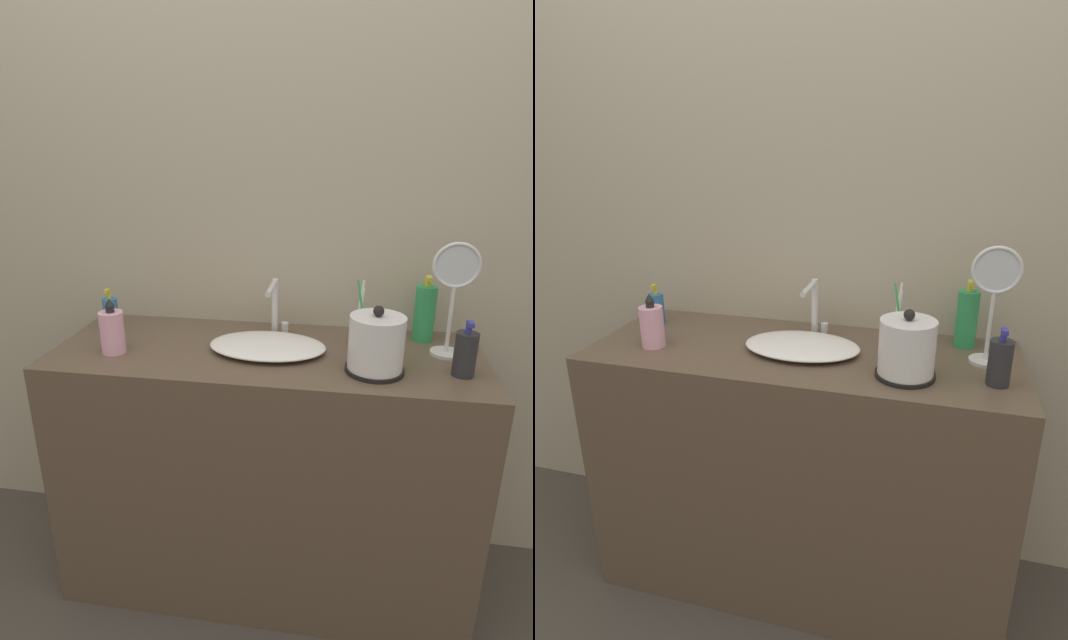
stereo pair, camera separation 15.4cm
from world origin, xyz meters
The scene contains 12 objects.
ground_plane centered at (0.00, 0.00, 0.00)m, with size 12.00×12.00×0.00m, color #47423D.
wall_back centered at (0.00, 0.53, 1.30)m, with size 6.00×0.04×2.60m.
vanity_counter centered at (0.00, 0.25, 0.44)m, with size 1.34×0.51×0.88m.
sink_basin centered at (0.01, 0.24, 0.90)m, with size 0.37×0.24×0.04m.
faucet centered at (0.01, 0.38, 0.99)m, with size 0.06×0.17×0.19m.
electric_kettle centered at (0.33, 0.15, 0.96)m, with size 0.17×0.17×0.20m.
toothbrush_cup centered at (0.29, 0.33, 0.93)m, with size 0.06×0.06×0.22m.
lotion_bottle centered at (0.58, 0.16, 0.95)m, with size 0.06×0.06×0.16m.
shampoo_bottle centered at (-0.57, 0.36, 0.94)m, with size 0.05×0.05×0.15m.
mouthwash_bottle centered at (-0.46, 0.16, 0.95)m, with size 0.07×0.07×0.18m.
hand_cream_bottle centered at (0.50, 0.42, 0.98)m, with size 0.07×0.07×0.22m.
vanity_mirror centered at (0.55, 0.31, 1.09)m, with size 0.14×0.10×0.35m.
Camera 1 is at (0.23, -1.18, 1.49)m, focal length 28.00 mm.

